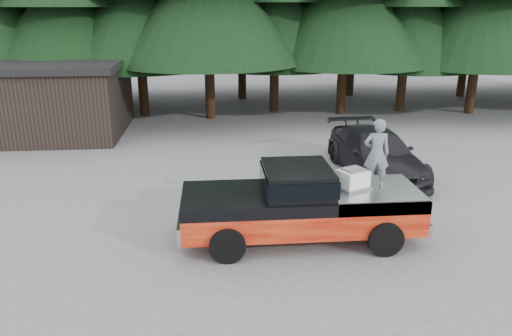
{
  "coord_description": "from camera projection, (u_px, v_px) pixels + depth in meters",
  "views": [
    {
      "loc": [
        -0.95,
        -11.09,
        5.66
      ],
      "look_at": [
        0.06,
        0.0,
        1.98
      ],
      "focal_mm": 35.0,
      "sensor_mm": 36.0,
      "label": 1
    }
  ],
  "objects": [
    {
      "name": "ground",
      "position": [
        254.0,
        244.0,
        12.34
      ],
      "size": [
        120.0,
        120.0,
        0.0
      ],
      "primitive_type": "plane",
      "color": "#535356",
      "rests_on": "ground"
    },
    {
      "name": "pickup_truck",
      "position": [
        300.0,
        215.0,
        12.39
      ],
      "size": [
        6.0,
        2.04,
        1.33
      ],
      "primitive_type": null,
      "color": "#D2471E",
      "rests_on": "ground"
    },
    {
      "name": "truck_cab",
      "position": [
        297.0,
        179.0,
        12.08
      ],
      "size": [
        1.66,
        1.9,
        0.59
      ],
      "primitive_type": "cube",
      "color": "black",
      "rests_on": "pickup_truck"
    },
    {
      "name": "air_compressor",
      "position": [
        353.0,
        180.0,
        12.22
      ],
      "size": [
        0.82,
        0.76,
        0.45
      ],
      "primitive_type": "cube",
      "rotation": [
        0.0,
        0.0,
        0.42
      ],
      "color": "silver",
      "rests_on": "pickup_truck"
    },
    {
      "name": "man_on_bed",
      "position": [
        377.0,
        154.0,
        12.1
      ],
      "size": [
        0.67,
        0.48,
        1.73
      ],
      "primitive_type": "imported",
      "rotation": [
        0.0,
        0.0,
        3.04
      ],
      "color": "slate",
      "rests_on": "pickup_truck"
    },
    {
      "name": "parked_car",
      "position": [
        376.0,
        153.0,
        17.12
      ],
      "size": [
        2.61,
        5.48,
        1.54
      ],
      "primitive_type": "imported",
      "rotation": [
        0.0,
        0.0,
        0.08
      ],
      "color": "black",
      "rests_on": "ground"
    },
    {
      "name": "utility_building",
      "position": [
        32.0,
        97.0,
        22.4
      ],
      "size": [
        8.4,
        6.4,
        3.3
      ],
      "color": "black",
      "rests_on": "ground"
    }
  ]
}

